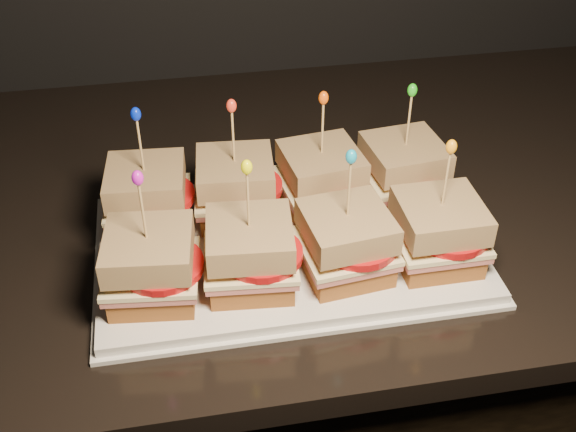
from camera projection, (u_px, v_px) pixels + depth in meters
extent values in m
cube|color=black|center=(446.00, 378.00, 1.33)|extent=(2.57, 0.70, 0.87)
cube|color=black|center=(487.00, 174.00, 1.06)|extent=(2.61, 0.74, 0.03)
cube|color=white|center=(288.00, 246.00, 0.88)|extent=(0.45, 0.28, 0.02)
cube|color=white|center=(288.00, 250.00, 0.89)|extent=(0.47, 0.29, 0.01)
cube|color=brown|center=(150.00, 215.00, 0.90)|extent=(0.10, 0.10, 0.03)
cube|color=#B25B50|center=(149.00, 204.00, 0.89)|extent=(0.11, 0.10, 0.01)
cube|color=#F9EBAA|center=(148.00, 199.00, 0.89)|extent=(0.11, 0.11, 0.01)
cylinder|color=#B51012|center=(157.00, 196.00, 0.88)|extent=(0.09, 0.09, 0.01)
cube|color=brown|center=(145.00, 181.00, 0.87)|extent=(0.10, 0.10, 0.03)
cylinder|color=tan|center=(141.00, 148.00, 0.84)|extent=(0.00, 0.00, 0.09)
ellipsoid|color=#0624D1|center=(136.00, 114.00, 0.81)|extent=(0.01, 0.01, 0.02)
cube|color=brown|center=(237.00, 205.00, 0.92)|extent=(0.10, 0.10, 0.03)
cube|color=#B25B50|center=(236.00, 195.00, 0.91)|extent=(0.11, 0.10, 0.01)
cube|color=#F9EBAA|center=(236.00, 190.00, 0.90)|extent=(0.11, 0.11, 0.01)
cylinder|color=#B51012|center=(246.00, 187.00, 0.89)|extent=(0.09, 0.09, 0.01)
cube|color=brown|center=(235.00, 172.00, 0.88)|extent=(0.10, 0.10, 0.03)
cylinder|color=tan|center=(233.00, 139.00, 0.86)|extent=(0.00, 0.00, 0.09)
ellipsoid|color=red|center=(231.00, 106.00, 0.83)|extent=(0.01, 0.01, 0.02)
cube|color=brown|center=(320.00, 196.00, 0.93)|extent=(0.10, 0.10, 0.03)
cube|color=#B25B50|center=(321.00, 186.00, 0.92)|extent=(0.11, 0.11, 0.01)
cube|color=#F9EBAA|center=(321.00, 181.00, 0.92)|extent=(0.11, 0.11, 0.01)
cylinder|color=#B51012|center=(331.00, 178.00, 0.91)|extent=(0.09, 0.09, 0.01)
cube|color=brown|center=(321.00, 163.00, 0.90)|extent=(0.10, 0.10, 0.03)
cylinder|color=tan|center=(322.00, 131.00, 0.87)|extent=(0.00, 0.00, 0.09)
ellipsoid|color=#F0550A|center=(324.00, 98.00, 0.84)|extent=(0.01, 0.01, 0.02)
cube|color=brown|center=(401.00, 188.00, 0.95)|extent=(0.10, 0.10, 0.03)
cube|color=#B25B50|center=(402.00, 177.00, 0.94)|extent=(0.11, 0.11, 0.01)
cube|color=#F9EBAA|center=(403.00, 173.00, 0.93)|extent=(0.11, 0.11, 0.01)
cylinder|color=#B51012|center=(414.00, 170.00, 0.92)|extent=(0.09, 0.09, 0.01)
cube|color=brown|center=(405.00, 155.00, 0.92)|extent=(0.10, 0.10, 0.03)
cylinder|color=tan|center=(409.00, 123.00, 0.89)|extent=(0.00, 0.00, 0.09)
ellipsoid|color=green|center=(412.00, 90.00, 0.86)|extent=(0.01, 0.01, 0.02)
cube|color=brown|center=(154.00, 284.00, 0.80)|extent=(0.10, 0.10, 0.03)
cube|color=#B25B50|center=(152.00, 273.00, 0.79)|extent=(0.11, 0.11, 0.01)
cube|color=#F9EBAA|center=(151.00, 268.00, 0.78)|extent=(0.11, 0.11, 0.01)
cylinder|color=#B51012|center=(162.00, 265.00, 0.78)|extent=(0.09, 0.09, 0.01)
cube|color=brown|center=(148.00, 249.00, 0.77)|extent=(0.10, 0.10, 0.03)
cylinder|color=tan|center=(143.00, 214.00, 0.74)|extent=(0.00, 0.00, 0.09)
ellipsoid|color=#CA16C3|center=(138.00, 178.00, 0.71)|extent=(0.01, 0.01, 0.02)
cube|color=brown|center=(251.00, 273.00, 0.81)|extent=(0.10, 0.10, 0.03)
cube|color=#B25B50|center=(251.00, 262.00, 0.80)|extent=(0.11, 0.11, 0.01)
cube|color=#F9EBAA|center=(250.00, 257.00, 0.80)|extent=(0.11, 0.11, 0.01)
cylinder|color=#B51012|center=(262.00, 254.00, 0.79)|extent=(0.09, 0.09, 0.01)
cube|color=brown|center=(250.00, 237.00, 0.78)|extent=(0.10, 0.10, 0.03)
cylinder|color=tan|center=(248.00, 203.00, 0.75)|extent=(0.00, 0.00, 0.09)
ellipsoid|color=#F5F904|center=(247.00, 167.00, 0.73)|extent=(0.01, 0.01, 0.02)
cube|color=brown|center=(345.00, 261.00, 0.83)|extent=(0.10, 0.10, 0.03)
cube|color=#B25B50|center=(345.00, 250.00, 0.82)|extent=(0.11, 0.11, 0.01)
cube|color=#F9EBAA|center=(346.00, 246.00, 0.81)|extent=(0.11, 0.11, 0.01)
cylinder|color=#B51012|center=(358.00, 243.00, 0.81)|extent=(0.09, 0.09, 0.01)
cube|color=brown|center=(347.00, 226.00, 0.80)|extent=(0.10, 0.10, 0.03)
cylinder|color=tan|center=(349.00, 192.00, 0.77)|extent=(0.00, 0.00, 0.09)
ellipsoid|color=#1591B9|center=(351.00, 157.00, 0.74)|extent=(0.01, 0.01, 0.02)
cube|color=brown|center=(435.00, 251.00, 0.84)|extent=(0.09, 0.09, 0.03)
cube|color=#B25B50|center=(437.00, 240.00, 0.83)|extent=(0.10, 0.10, 0.01)
cube|color=#F9EBAA|center=(437.00, 235.00, 0.83)|extent=(0.10, 0.10, 0.01)
cylinder|color=#B51012|center=(450.00, 232.00, 0.82)|extent=(0.09, 0.09, 0.01)
cube|color=brown|center=(440.00, 216.00, 0.81)|extent=(0.09, 0.09, 0.03)
cylinder|color=tan|center=(446.00, 182.00, 0.79)|extent=(0.00, 0.00, 0.09)
ellipsoid|color=#FE9E14|center=(451.00, 147.00, 0.76)|extent=(0.01, 0.01, 0.02)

